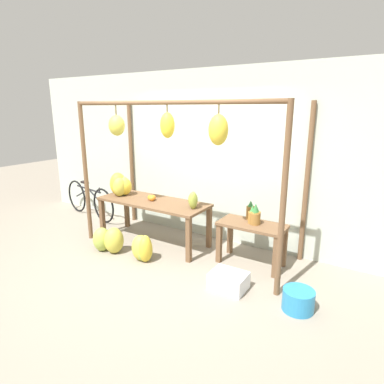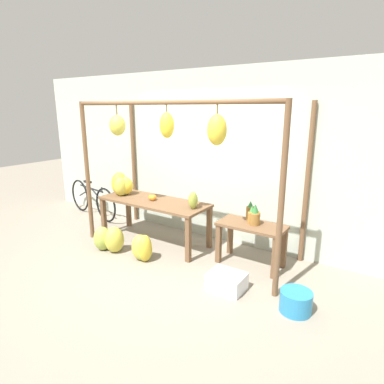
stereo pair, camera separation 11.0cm
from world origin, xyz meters
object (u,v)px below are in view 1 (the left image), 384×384
orange_pile (152,198)px  blue_bucket (298,300)px  pineapple_cluster (254,215)px  banana_pile_ground_right (144,249)px  papaya_pile (193,200)px  banana_pile_on_table (121,186)px  fruit_crate_white (229,281)px  banana_pile_ground_left (109,240)px  parked_bicycle (89,200)px

orange_pile → blue_bucket: orange_pile is taller
pineapple_cluster → banana_pile_ground_right: bearing=-150.1°
papaya_pile → pineapple_cluster: bearing=8.8°
banana_pile_on_table → fruit_crate_white: banana_pile_on_table is taller
banana_pile_ground_left → fruit_crate_white: size_ratio=1.35×
parked_bicycle → banana_pile_on_table: bearing=-15.1°
banana_pile_on_table → banana_pile_ground_right: size_ratio=1.02×
fruit_crate_white → papaya_pile: papaya_pile is taller
banana_pile_ground_left → parked_bicycle: bearing=147.7°
banana_pile_on_table → orange_pile: 0.66m
orange_pile → pineapple_cluster: size_ratio=0.51×
banana_pile_on_table → papaya_pile: 1.43m
banana_pile_ground_left → papaya_pile: (1.11, 0.70, 0.65)m
parked_bicycle → fruit_crate_white: bearing=-14.9°
orange_pile → banana_pile_ground_left: size_ratio=0.25×
banana_pile_ground_left → pineapple_cluster: bearing=22.6°
blue_bucket → orange_pile: bearing=166.3°
pineapple_cluster → blue_bucket: pineapple_cluster is taller
banana_pile_ground_left → blue_bucket: size_ratio=1.71×
orange_pile → papaya_pile: bearing=1.6°
banana_pile_ground_left → papaya_pile: size_ratio=2.14×
banana_pile_ground_right → blue_bucket: size_ratio=1.12×
banana_pile_ground_left → blue_bucket: (2.89, 0.05, -0.08)m
orange_pile → papaya_pile: papaya_pile is taller
banana_pile_on_table → banana_pile_ground_left: banana_pile_on_table is taller
fruit_crate_white → banana_pile_ground_right: bearing=179.1°
pineapple_cluster → parked_bicycle: 3.63m
banana_pile_on_table → banana_pile_ground_left: bearing=-64.2°
blue_bucket → parked_bicycle: size_ratio=0.21×
fruit_crate_white → papaya_pile: (-0.93, 0.67, 0.74)m
pineapple_cluster → banana_pile_ground_right: size_ratio=0.75×
banana_pile_on_table → blue_bucket: banana_pile_on_table is taller
papaya_pile → banana_pile_on_table: bearing=-178.5°
parked_bicycle → papaya_pile: 2.76m
banana_pile_ground_right → parked_bicycle: 2.44m
orange_pile → blue_bucket: 2.72m
orange_pile → pineapple_cluster: (1.70, 0.16, -0.03)m
banana_pile_ground_left → parked_bicycle: 1.88m
pineapple_cluster → blue_bucket: 1.33m
banana_pile_on_table → fruit_crate_white: 2.57m
orange_pile → parked_bicycle: orange_pile is taller
banana_pile_on_table → pineapple_cluster: (2.34, 0.18, -0.15)m
orange_pile → banana_pile_ground_left: 0.94m
banana_pile_ground_left → blue_bucket: 2.89m
banana_pile_on_table → fruit_crate_white: (2.37, -0.63, -0.79)m
banana_pile_on_table → parked_bicycle: bearing=164.9°
banana_pile_ground_left → fruit_crate_white: banana_pile_ground_left is taller
parked_bicycle → orange_pile: bearing=-9.7°
banana_pile_on_table → orange_pile: size_ratio=2.68×
banana_pile_on_table → banana_pile_ground_right: (0.98, -0.60, -0.71)m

